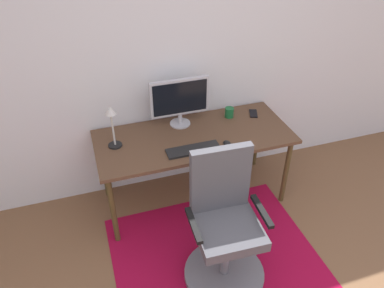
{
  "coord_description": "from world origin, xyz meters",
  "views": [
    {
      "loc": [
        -0.88,
        -0.69,
        2.44
      ],
      "look_at": [
        -0.15,
        1.53,
        0.8
      ],
      "focal_mm": 34.91,
      "sensor_mm": 36.0,
      "label": 1
    }
  ],
  "objects_px": {
    "keyboard": "(193,150)",
    "computer_mouse": "(227,144)",
    "monitor": "(180,99)",
    "office_chair": "(224,235)",
    "coffee_cup": "(229,112)",
    "desk": "(194,141)",
    "cell_phone": "(253,113)",
    "desk_lamp": "(112,121)"
  },
  "relations": [
    {
      "from": "desk",
      "to": "computer_mouse",
      "type": "distance_m",
      "value": 0.32
    },
    {
      "from": "desk_lamp",
      "to": "office_chair",
      "type": "xyz_separation_m",
      "value": [
        0.6,
        -0.89,
        -0.53
      ]
    },
    {
      "from": "desk",
      "to": "cell_phone",
      "type": "relative_size",
      "value": 11.77
    },
    {
      "from": "desk",
      "to": "desk_lamp",
      "type": "xyz_separation_m",
      "value": [
        -0.65,
        0.05,
        0.29
      ]
    },
    {
      "from": "keyboard",
      "to": "cell_phone",
      "type": "distance_m",
      "value": 0.79
    },
    {
      "from": "monitor",
      "to": "coffee_cup",
      "type": "height_order",
      "value": "monitor"
    },
    {
      "from": "monitor",
      "to": "office_chair",
      "type": "bearing_deg",
      "value": -89.62
    },
    {
      "from": "keyboard",
      "to": "cell_phone",
      "type": "height_order",
      "value": "keyboard"
    },
    {
      "from": "keyboard",
      "to": "desk_lamp",
      "type": "xyz_separation_m",
      "value": [
        -0.58,
        0.25,
        0.22
      ]
    },
    {
      "from": "desk",
      "to": "computer_mouse",
      "type": "height_order",
      "value": "computer_mouse"
    },
    {
      "from": "desk",
      "to": "monitor",
      "type": "relative_size",
      "value": 3.25
    },
    {
      "from": "monitor",
      "to": "cell_phone",
      "type": "distance_m",
      "value": 0.73
    },
    {
      "from": "desk",
      "to": "coffee_cup",
      "type": "bearing_deg",
      "value": 25.73
    },
    {
      "from": "computer_mouse",
      "to": "cell_phone",
      "type": "height_order",
      "value": "computer_mouse"
    },
    {
      "from": "coffee_cup",
      "to": "office_chair",
      "type": "distance_m",
      "value": 1.18
    },
    {
      "from": "computer_mouse",
      "to": "desk_lamp",
      "type": "bearing_deg",
      "value": 162.11
    },
    {
      "from": "monitor",
      "to": "cell_phone",
      "type": "xyz_separation_m",
      "value": [
        0.69,
        -0.04,
        -0.24
      ]
    },
    {
      "from": "coffee_cup",
      "to": "keyboard",
      "type": "bearing_deg",
      "value": -140.08
    },
    {
      "from": "keyboard",
      "to": "computer_mouse",
      "type": "bearing_deg",
      "value": -4.8
    },
    {
      "from": "monitor",
      "to": "coffee_cup",
      "type": "distance_m",
      "value": 0.5
    },
    {
      "from": "keyboard",
      "to": "office_chair",
      "type": "distance_m",
      "value": 0.71
    },
    {
      "from": "monitor",
      "to": "desk_lamp",
      "type": "bearing_deg",
      "value": -165.07
    },
    {
      "from": "cell_phone",
      "to": "desk_lamp",
      "type": "bearing_deg",
      "value": -153.45
    },
    {
      "from": "keyboard",
      "to": "coffee_cup",
      "type": "height_order",
      "value": "coffee_cup"
    },
    {
      "from": "desk_lamp",
      "to": "computer_mouse",
      "type": "bearing_deg",
      "value": -17.89
    },
    {
      "from": "computer_mouse",
      "to": "office_chair",
      "type": "relative_size",
      "value": 0.1
    },
    {
      "from": "coffee_cup",
      "to": "cell_phone",
      "type": "height_order",
      "value": "coffee_cup"
    },
    {
      "from": "monitor",
      "to": "keyboard",
      "type": "xyz_separation_m",
      "value": [
        -0.01,
        -0.41,
        -0.24
      ]
    },
    {
      "from": "keyboard",
      "to": "coffee_cup",
      "type": "relative_size",
      "value": 4.82
    },
    {
      "from": "cell_phone",
      "to": "desk_lamp",
      "type": "distance_m",
      "value": 1.31
    },
    {
      "from": "desk",
      "to": "coffee_cup",
      "type": "relative_size",
      "value": 18.48
    },
    {
      "from": "office_chair",
      "to": "monitor",
      "type": "bearing_deg",
      "value": 93.12
    },
    {
      "from": "keyboard",
      "to": "desk_lamp",
      "type": "distance_m",
      "value": 0.67
    },
    {
      "from": "cell_phone",
      "to": "desk_lamp",
      "type": "relative_size",
      "value": 0.39
    },
    {
      "from": "computer_mouse",
      "to": "coffee_cup",
      "type": "height_order",
      "value": "coffee_cup"
    },
    {
      "from": "monitor",
      "to": "office_chair",
      "type": "height_order",
      "value": "monitor"
    },
    {
      "from": "keyboard",
      "to": "coffee_cup",
      "type": "distance_m",
      "value": 0.61
    },
    {
      "from": "desk",
      "to": "desk_lamp",
      "type": "height_order",
      "value": "desk_lamp"
    },
    {
      "from": "computer_mouse",
      "to": "coffee_cup",
      "type": "distance_m",
      "value": 0.46
    },
    {
      "from": "coffee_cup",
      "to": "office_chair",
      "type": "bearing_deg",
      "value": -113.55
    },
    {
      "from": "office_chair",
      "to": "cell_phone",
      "type": "bearing_deg",
      "value": 58.71
    },
    {
      "from": "computer_mouse",
      "to": "coffee_cup",
      "type": "xyz_separation_m",
      "value": [
        0.19,
        0.42,
        0.03
      ]
    }
  ]
}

